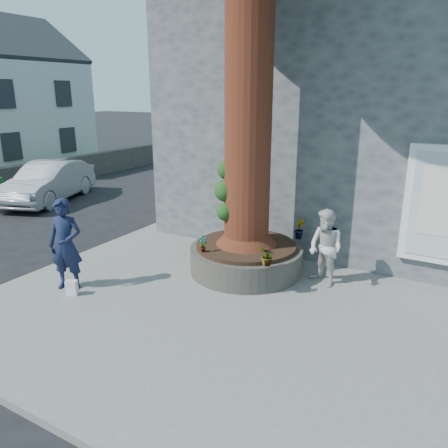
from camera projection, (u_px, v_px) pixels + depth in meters
The scene contains 13 objects.
ground at pixel (156, 306), 7.85m from camera, with size 120.00×120.00×0.00m, color black.
pavement at pixel (255, 300), 7.95m from camera, with size 9.00×8.00×0.12m, color slate.
yellow_line at pixel (79, 257), 10.14m from camera, with size 0.10×30.00×0.01m, color yellow.
stone_shop at pixel (392, 113), 11.70m from camera, with size 10.30×8.30×6.30m.
planter at pixel (246, 258), 9.01m from camera, with size 2.30×2.30×0.60m.
man at pixel (66, 245), 8.06m from camera, with size 0.63×0.42×1.74m, color #141C38.
woman at pixel (326, 248), 8.27m from camera, with size 0.72×0.56×1.48m, color silver.
shopping_bag at pixel (72, 288), 7.98m from camera, with size 0.20×0.12×0.28m, color white.
car_silver at pixel (49, 182), 15.17m from camera, with size 1.45×4.17×1.37m, color #9A9CA1.
plant_a at pixel (203, 244), 8.41m from camera, with size 0.17×0.12×0.33m, color gray.
plant_b at pixel (299, 229), 9.18m from camera, with size 0.23×0.22×0.42m, color gray.
plant_c at pixel (267, 257), 7.76m from camera, with size 0.18×0.18×0.32m, color gray.
plant_d at pixel (267, 256), 7.76m from camera, with size 0.31×0.27×0.34m, color gray.
Camera 1 is at (4.60, -5.52, 3.70)m, focal length 35.00 mm.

